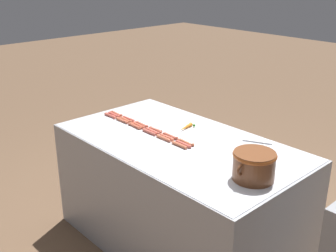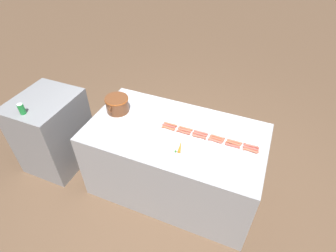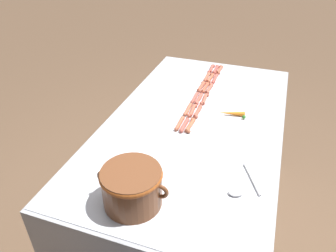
{
  "view_description": "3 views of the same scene",
  "coord_description": "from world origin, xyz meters",
  "px_view_note": "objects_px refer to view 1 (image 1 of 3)",
  "views": [
    {
      "loc": [
        2.02,
        2.06,
        2.16
      ],
      "look_at": [
        0.01,
        -0.11,
        1.01
      ],
      "focal_mm": 44.52,
      "sensor_mm": 36.0,
      "label": 1
    },
    {
      "loc": [
        -1.98,
        -0.73,
        2.82
      ],
      "look_at": [
        0.02,
        0.09,
        0.95
      ],
      "focal_mm": 28.68,
      "sensor_mm": 36.0,
      "label": 2
    },
    {
      "loc": [
        -0.39,
        1.63,
        2.0
      ],
      "look_at": [
        0.09,
        0.25,
        1.02
      ],
      "focal_mm": 34.18,
      "sensor_mm": 36.0,
      "label": 3
    }
  ],
  "objects_px": {
    "hot_dog_1": "(129,119)",
    "hot_dog_11": "(183,144)",
    "hot_dog_3": "(155,130)",
    "hot_dog_12": "(110,116)",
    "hot_dog_7": "(125,120)",
    "hot_dog_15": "(149,132)",
    "hot_dog_4": "(170,136)",
    "hot_dog_6": "(114,115)",
    "hot_dog_16": "(163,138)",
    "carrot": "(186,127)",
    "hot_dog_14": "(135,126)",
    "bean_pot": "(254,164)",
    "hot_dog_13": "(122,120)",
    "hot_dog_2": "(142,124)",
    "hot_dog_9": "(152,131)",
    "hot_dog_10": "(167,137)",
    "hot_dog_17": "(179,145)",
    "hot_dog_5": "(186,143)",
    "hot_dog_8": "(138,125)",
    "serving_spoon": "(263,146)",
    "hot_dog_0": "(116,114)"
  },
  "relations": [
    {
      "from": "hot_dog_0",
      "to": "hot_dog_16",
      "type": "bearing_deg",
      "value": 84.53
    },
    {
      "from": "hot_dog_1",
      "to": "hot_dog_7",
      "type": "distance_m",
      "value": 0.03
    },
    {
      "from": "hot_dog_2",
      "to": "hot_dog_1",
      "type": "bearing_deg",
      "value": -90.86
    },
    {
      "from": "hot_dog_10",
      "to": "hot_dog_7",
      "type": "bearing_deg",
      "value": -90.09
    },
    {
      "from": "hot_dog_2",
      "to": "hot_dog_11",
      "type": "distance_m",
      "value": 0.52
    },
    {
      "from": "hot_dog_3",
      "to": "hot_dog_12",
      "type": "distance_m",
      "value": 0.52
    },
    {
      "from": "bean_pot",
      "to": "hot_dog_15",
      "type": "bearing_deg",
      "value": -90.57
    },
    {
      "from": "hot_dog_15",
      "to": "hot_dog_4",
      "type": "bearing_deg",
      "value": 111.27
    },
    {
      "from": "hot_dog_14",
      "to": "bean_pot",
      "type": "height_order",
      "value": "bean_pot"
    },
    {
      "from": "hot_dog_4",
      "to": "hot_dog_13",
      "type": "distance_m",
      "value": 0.53
    },
    {
      "from": "hot_dog_2",
      "to": "hot_dog_14",
      "type": "bearing_deg",
      "value": -7.02
    },
    {
      "from": "hot_dog_10",
      "to": "bean_pot",
      "type": "xyz_separation_m",
      "value": [
        0.04,
        0.83,
        0.09
      ]
    },
    {
      "from": "hot_dog_8",
      "to": "hot_dog_16",
      "type": "distance_m",
      "value": 0.34
    },
    {
      "from": "hot_dog_16",
      "to": "hot_dog_13",
      "type": "bearing_deg",
      "value": -90.11
    },
    {
      "from": "hot_dog_6",
      "to": "hot_dog_17",
      "type": "bearing_deg",
      "value": 87.59
    },
    {
      "from": "hot_dog_1",
      "to": "hot_dog_11",
      "type": "height_order",
      "value": "same"
    },
    {
      "from": "hot_dog_1",
      "to": "hot_dog_16",
      "type": "distance_m",
      "value": 0.52
    },
    {
      "from": "hot_dog_3",
      "to": "hot_dog_6",
      "type": "relative_size",
      "value": 1.0
    },
    {
      "from": "hot_dog_3",
      "to": "hot_dog_2",
      "type": "bearing_deg",
      "value": -88.33
    },
    {
      "from": "hot_dog_16",
      "to": "carrot",
      "type": "bearing_deg",
      "value": -172.4
    },
    {
      "from": "hot_dog_2",
      "to": "hot_dog_11",
      "type": "relative_size",
      "value": 1.0
    },
    {
      "from": "hot_dog_0",
      "to": "hot_dog_7",
      "type": "height_order",
      "value": "same"
    },
    {
      "from": "hot_dog_0",
      "to": "hot_dog_2",
      "type": "height_order",
      "value": "same"
    },
    {
      "from": "hot_dog_9",
      "to": "hot_dog_16",
      "type": "distance_m",
      "value": 0.17
    },
    {
      "from": "hot_dog_11",
      "to": "serving_spoon",
      "type": "xyz_separation_m",
      "value": [
        -0.4,
        0.42,
        -0.0
      ]
    },
    {
      "from": "hot_dog_1",
      "to": "hot_dog_7",
      "type": "height_order",
      "value": "same"
    },
    {
      "from": "hot_dog_2",
      "to": "hot_dog_10",
      "type": "height_order",
      "value": "same"
    },
    {
      "from": "hot_dog_9",
      "to": "hot_dog_15",
      "type": "bearing_deg",
      "value": -5.67
    },
    {
      "from": "hot_dog_11",
      "to": "hot_dog_4",
      "type": "bearing_deg",
      "value": -101.28
    },
    {
      "from": "hot_dog_3",
      "to": "hot_dog_12",
      "type": "relative_size",
      "value": 1.0
    },
    {
      "from": "bean_pot",
      "to": "hot_dog_2",
      "type": "bearing_deg",
      "value": -93.58
    },
    {
      "from": "hot_dog_3",
      "to": "hot_dog_16",
      "type": "height_order",
      "value": "same"
    },
    {
      "from": "hot_dog_7",
      "to": "hot_dog_15",
      "type": "relative_size",
      "value": 1.0
    },
    {
      "from": "hot_dog_15",
      "to": "bean_pot",
      "type": "height_order",
      "value": "bean_pot"
    },
    {
      "from": "hot_dog_16",
      "to": "bean_pot",
      "type": "xyz_separation_m",
      "value": [
        0.01,
        0.84,
        0.09
      ]
    },
    {
      "from": "hot_dog_5",
      "to": "hot_dog_11",
      "type": "xyz_separation_m",
      "value": [
        0.03,
        0.01,
        0.0
      ]
    },
    {
      "from": "hot_dog_6",
      "to": "serving_spoon",
      "type": "bearing_deg",
      "value": 107.21
    },
    {
      "from": "hot_dog_1",
      "to": "hot_dog_3",
      "type": "xyz_separation_m",
      "value": [
        -0.0,
        0.34,
        0.0
      ]
    },
    {
      "from": "hot_dog_2",
      "to": "carrot",
      "type": "bearing_deg",
      "value": 125.59
    },
    {
      "from": "hot_dog_15",
      "to": "hot_dog_17",
      "type": "relative_size",
      "value": 1.0
    },
    {
      "from": "hot_dog_9",
      "to": "serving_spoon",
      "type": "distance_m",
      "value": 0.86
    },
    {
      "from": "carrot",
      "to": "hot_dog_14",
      "type": "bearing_deg",
      "value": -47.93
    },
    {
      "from": "hot_dog_10",
      "to": "hot_dog_17",
      "type": "distance_m",
      "value": 0.17
    },
    {
      "from": "hot_dog_4",
      "to": "hot_dog_6",
      "type": "bearing_deg",
      "value": -87.37
    },
    {
      "from": "hot_dog_0",
      "to": "bean_pot",
      "type": "height_order",
      "value": "bean_pot"
    },
    {
      "from": "hot_dog_8",
      "to": "hot_dog_15",
      "type": "xyz_separation_m",
      "value": [
        0.03,
        0.18,
        0.0
      ]
    },
    {
      "from": "hot_dog_7",
      "to": "carrot",
      "type": "bearing_deg",
      "value": 117.37
    },
    {
      "from": "hot_dog_7",
      "to": "hot_dog_12",
      "type": "height_order",
      "value": "same"
    },
    {
      "from": "hot_dog_10",
      "to": "hot_dog_17",
      "type": "xyz_separation_m",
      "value": [
        0.03,
        0.17,
        0.0
      ]
    },
    {
      "from": "hot_dog_8",
      "to": "hot_dog_4",
      "type": "bearing_deg",
      "value": 95.75
    }
  ]
}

